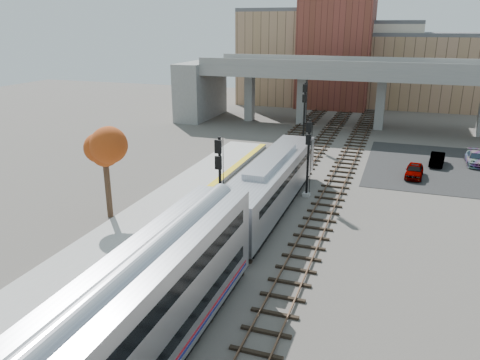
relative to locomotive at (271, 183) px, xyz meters
The scene contains 15 objects.
ground 11.15m from the locomotive, 95.26° to the right, with size 160.00×160.00×0.00m, color #47423D.
platform 13.81m from the locomotive, 127.19° to the right, with size 4.50×60.00×0.35m, color #9E9E99.
yellow_strip 12.74m from the locomotive, 120.29° to the right, with size 0.70×60.00×0.01m, color yellow.
tracks 2.74m from the locomotive, 92.34° to the left, with size 10.70×95.00×0.25m.
overpass 34.53m from the locomotive, 83.44° to the left, with size 54.00×12.00×9.50m.
buildings_far 55.98m from the locomotive, 89.73° to the left, with size 43.00×21.00×20.60m.
parking_lot 21.62m from the locomotive, 52.80° to the left, with size 14.00×18.00×0.04m, color black.
locomotive is the anchor object (origin of this frame).
signal_mast_near 6.00m from the locomotive, 110.93° to the right, with size 0.60×0.64×6.99m.
signal_mast_mid 4.60m from the locomotive, 63.68° to the left, with size 0.60×0.64×6.62m.
signal_mast_far 21.99m from the locomotive, 95.49° to the left, with size 0.60×0.64×7.46m.
tree 12.78m from the locomotive, 154.93° to the right, with size 3.60×3.60×7.28m.
car_a 16.58m from the locomotive, 49.67° to the left, with size 1.56×3.88×1.32m, color #99999E.
car_b 21.98m from the locomotive, 53.87° to the left, with size 1.33×3.81×1.25m, color #99999E.
car_c 25.53m from the locomotive, 48.96° to the left, with size 1.83×4.51×1.31m, color #99999E.
Camera 1 is at (10.05, -22.26, 13.99)m, focal length 35.00 mm.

